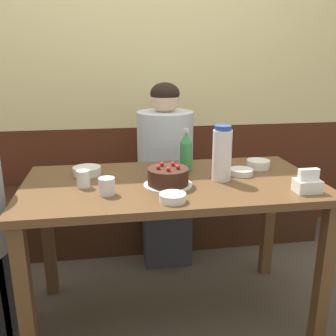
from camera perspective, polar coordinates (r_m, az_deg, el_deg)
ground_plane at (r=2.14m, az=0.55°, el=-21.25°), size 12.00×12.00×0.00m
back_wall at (r=2.73m, az=-3.17°, el=15.25°), size 4.80×0.04×2.50m
bench_seat at (r=2.74m, az=-2.35°, el=-7.08°), size 2.38×0.38×0.42m
dining_table at (r=1.82m, az=0.61°, el=-5.02°), size 1.40×0.71×0.74m
birthday_cake at (r=1.71m, az=0.00°, el=-1.36°), size 0.22×0.22×0.10m
water_pitcher at (r=1.78m, az=8.23°, el=2.18°), size 0.09×0.09×0.26m
soju_bottle at (r=1.92m, az=2.75°, el=2.57°), size 0.06×0.06×0.22m
napkin_holder at (r=1.74m, az=20.50°, el=-2.23°), size 0.11×0.08×0.11m
bowl_soup_white at (r=1.91m, az=-12.25°, el=-0.43°), size 0.14×0.14×0.04m
bowl_rice_small at (r=1.91m, az=11.08°, el=-0.58°), size 0.12×0.12×0.03m
bowl_side_dish at (r=2.04m, az=13.57°, el=0.58°), size 0.12×0.12×0.04m
bowl_sauce_shallow at (r=1.53m, az=0.72°, el=-4.51°), size 0.11×0.11×0.03m
glass_water_tall at (r=1.73m, az=-12.78°, el=-1.61°), size 0.06×0.06×0.08m
glass_tumbler_short at (r=2.08m, az=2.52°, el=2.11°), size 0.06×0.06×0.10m
glass_shot_small at (r=1.62m, az=-9.30°, el=-2.74°), size 0.07×0.07×0.07m
person_teal_shirt at (r=2.43m, az=-0.44°, el=-1.40°), size 0.35×0.35×1.16m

